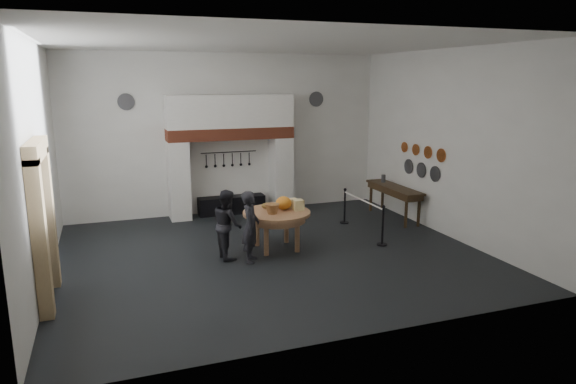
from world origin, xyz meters
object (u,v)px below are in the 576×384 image
object	(u,v)px
iron_range	(232,205)
visitor_far	(228,224)
barrier_post_near	(383,227)
work_table	(277,213)
visitor_near	(251,227)
barrier_post_far	(345,207)
side_table	(394,187)

from	to	relation	value
iron_range	visitor_far	world-z (taller)	visitor_far
visitor_far	barrier_post_near	bearing A→B (deg)	-100.63
work_table	visitor_near	world-z (taller)	visitor_near
iron_range	barrier_post_far	size ratio (longest dim) A/B	2.11
work_table	barrier_post_far	size ratio (longest dim) A/B	1.69
iron_range	visitor_far	bearing A→B (deg)	-104.78
side_table	barrier_post_far	size ratio (longest dim) A/B	2.44
work_table	side_table	distance (m)	4.12
visitor_far	work_table	bearing A→B (deg)	-84.90
side_table	barrier_post_far	xyz separation A→B (m)	(-1.49, 0.01, -0.42)
side_table	barrier_post_near	size ratio (longest dim) A/B	2.44
visitor_near	visitor_far	world-z (taller)	visitor_near
visitor_near	side_table	distance (m)	5.06
iron_range	barrier_post_far	distance (m)	3.30
barrier_post_near	visitor_near	bearing A→B (deg)	-180.00
barrier_post_far	iron_range	bearing A→B (deg)	142.33
iron_range	visitor_near	distance (m)	4.09
visitor_near	barrier_post_near	bearing A→B (deg)	-66.24
work_table	barrier_post_near	distance (m)	2.49
iron_range	barrier_post_near	bearing A→B (deg)	-56.98
work_table	side_table	world-z (taller)	side_table
visitor_far	visitor_near	bearing A→B (deg)	-139.23
visitor_near	visitor_far	size ratio (longest dim) A/B	1.02
visitor_near	barrier_post_far	bearing A→B (deg)	-33.94
visitor_near	barrier_post_near	xyz separation A→B (m)	(3.16, 0.00, -0.31)
visitor_near	visitor_far	distance (m)	0.57
iron_range	barrier_post_near	distance (m)	4.79
work_table	visitor_near	xyz separation A→B (m)	(-0.78, -0.59, -0.08)
iron_range	barrier_post_far	bearing A→B (deg)	-37.67
work_table	barrier_post_far	bearing A→B (deg)	30.51
side_table	barrier_post_far	world-z (taller)	same
iron_range	visitor_far	size ratio (longest dim) A/B	1.27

